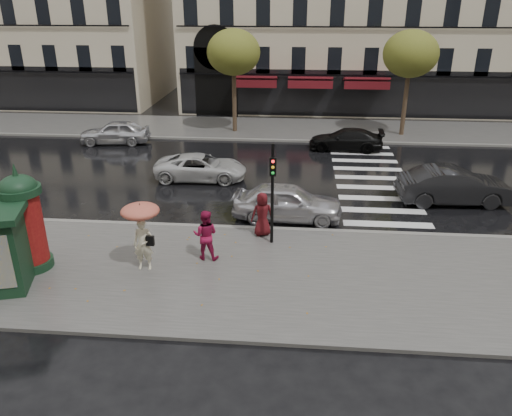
# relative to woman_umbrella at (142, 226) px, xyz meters

# --- Properties ---
(ground) EXTENTS (160.00, 160.00, 0.00)m
(ground) POSITION_rel_woman_umbrella_xyz_m (2.69, 0.47, -1.69)
(ground) COLOR black
(ground) RESTS_ON ground
(near_sidewalk) EXTENTS (90.00, 7.00, 0.12)m
(near_sidewalk) POSITION_rel_woman_umbrella_xyz_m (2.69, -0.03, -1.63)
(near_sidewalk) COLOR #474744
(near_sidewalk) RESTS_ON ground
(far_sidewalk) EXTENTS (90.00, 6.00, 0.12)m
(far_sidewalk) POSITION_rel_woman_umbrella_xyz_m (2.69, 19.47, -1.63)
(far_sidewalk) COLOR #474744
(far_sidewalk) RESTS_ON ground
(near_kerb) EXTENTS (90.00, 0.25, 0.14)m
(near_kerb) POSITION_rel_woman_umbrella_xyz_m (2.69, 3.47, -1.62)
(near_kerb) COLOR slate
(near_kerb) RESTS_ON ground
(far_kerb) EXTENTS (90.00, 0.25, 0.14)m
(far_kerb) POSITION_rel_woman_umbrella_xyz_m (2.69, 16.47, -1.62)
(far_kerb) COLOR slate
(far_kerb) RESTS_ON ground
(zebra_crossing) EXTENTS (3.60, 11.75, 0.01)m
(zebra_crossing) POSITION_rel_woman_umbrella_xyz_m (8.69, 10.07, -1.69)
(zebra_crossing) COLOR silver
(zebra_crossing) RESTS_ON ground
(tree_far_left) EXTENTS (3.40, 3.40, 6.64)m
(tree_far_left) POSITION_rel_woman_umbrella_xyz_m (0.69, 18.47, 3.48)
(tree_far_left) COLOR #38281C
(tree_far_left) RESTS_ON ground
(tree_far_right) EXTENTS (3.40, 3.40, 6.64)m
(tree_far_right) POSITION_rel_woman_umbrella_xyz_m (11.69, 18.47, 3.48)
(tree_far_right) COLOR #38281C
(tree_far_right) RESTS_ON ground
(woman_umbrella) EXTENTS (1.24, 1.24, 2.38)m
(woman_umbrella) POSITION_rel_woman_umbrella_xyz_m (0.00, 0.00, 0.00)
(woman_umbrella) COLOR beige
(woman_umbrella) RESTS_ON near_sidewalk
(woman_red) EXTENTS (0.90, 0.72, 1.78)m
(woman_red) POSITION_rel_woman_umbrella_xyz_m (1.90, 0.87, -0.68)
(woman_red) COLOR maroon
(woman_red) RESTS_ON near_sidewalk
(man_burgundy) EXTENTS (0.95, 0.77, 1.69)m
(man_burgundy) POSITION_rel_woman_umbrella_xyz_m (3.70, 2.87, -0.72)
(man_burgundy) COLOR #4F0F14
(man_burgundy) RESTS_ON near_sidewalk
(morris_column) EXTENTS (1.37, 1.37, 3.68)m
(morris_column) POSITION_rel_woman_umbrella_xyz_m (-3.80, -0.22, 0.19)
(morris_column) COLOR black
(morris_column) RESTS_ON near_sidewalk
(traffic_light) EXTENTS (0.25, 0.36, 3.76)m
(traffic_light) POSITION_rel_woman_umbrella_xyz_m (4.10, 2.19, 0.71)
(traffic_light) COLOR black
(traffic_light) RESTS_ON near_sidewalk
(car_silver) EXTENTS (4.54, 1.99, 1.52)m
(car_silver) POSITION_rel_woman_umbrella_xyz_m (4.60, 4.67, -0.93)
(car_silver) COLOR silver
(car_silver) RESTS_ON ground
(car_darkgrey) EXTENTS (4.98, 2.00, 1.61)m
(car_darkgrey) POSITION_rel_woman_umbrella_xyz_m (11.86, 7.03, -0.89)
(car_darkgrey) COLOR black
(car_darkgrey) RESTS_ON ground
(car_white) EXTENTS (4.59, 2.20, 1.26)m
(car_white) POSITION_rel_woman_umbrella_xyz_m (0.16, 9.13, -1.06)
(car_white) COLOR silver
(car_white) RESTS_ON ground
(car_black) EXTENTS (4.45, 2.06, 1.26)m
(car_black) POSITION_rel_woman_umbrella_xyz_m (7.79, 14.99, -1.06)
(car_black) COLOR black
(car_black) RESTS_ON ground
(car_far_silver) EXTENTS (4.41, 2.19, 1.44)m
(car_far_silver) POSITION_rel_woman_umbrella_xyz_m (-6.36, 15.15, -0.97)
(car_far_silver) COLOR silver
(car_far_silver) RESTS_ON ground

